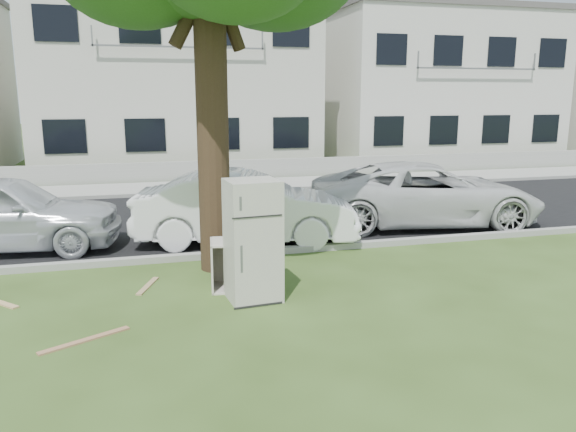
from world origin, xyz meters
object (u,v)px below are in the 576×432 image
object	(u,v)px
car_center	(246,208)
car_left	(1,213)
fridge	(253,241)
cabinet	(243,264)
car_right	(426,194)

from	to	relation	value
car_center	car_left	xyz separation A→B (m)	(-4.74, 0.63, 0.02)
car_left	car_center	bearing A→B (deg)	-91.11
car_center	car_left	bearing A→B (deg)	95.12
fridge	car_center	world-z (taller)	fridge
fridge	cabinet	distance (m)	0.75
fridge	cabinet	xyz separation A→B (m)	(-0.06, 0.54, -0.52)
cabinet	fridge	bearing A→B (deg)	-77.10
fridge	car_left	world-z (taller)	fridge
fridge	car_center	xyz separation A→B (m)	(0.52, 3.28, -0.16)
fridge	cabinet	world-z (taller)	fridge
fridge	car_right	xyz separation A→B (m)	(4.93, 3.87, -0.16)
car_right	car_left	distance (m)	9.16
fridge	car_right	bearing A→B (deg)	32.84
car_center	cabinet	bearing A→B (deg)	-179.28
car_left	fridge	bearing A→B (deg)	-126.34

